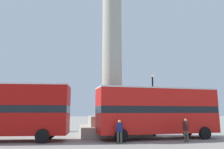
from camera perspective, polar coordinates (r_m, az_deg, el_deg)
name	(u,v)px	position (r m, az deg, el deg)	size (l,w,h in m)	color
ground_plane	(112,135)	(21.96, 0.00, -15.55)	(200.00, 200.00, 0.00)	gray
monument_column	(112,75)	(22.17, 0.00, -0.03)	(6.16, 6.16, 18.35)	#A39E8E
bus_a	(157,110)	(19.16, 11.70, -9.18)	(10.38, 3.49, 4.22)	red
equestrian_statue	(25,116)	(28.10, -21.80, -10.05)	(3.49, 2.91, 5.77)	#A39E8E
street_lamp	(153,97)	(21.14, 10.66, -5.74)	(0.47, 0.47, 6.00)	black
pedestrian_near_lamp	(186,129)	(17.73, 18.73, -13.29)	(0.31, 0.48, 1.71)	#4C473D
pedestrian_by_plinth	(120,130)	(16.08, 1.98, -14.39)	(0.46, 0.32, 1.64)	#4C473D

